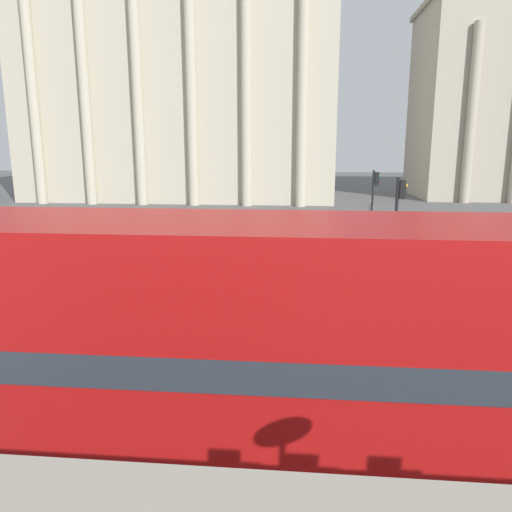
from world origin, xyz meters
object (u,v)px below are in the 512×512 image
at_px(traffic_light_mid, 398,216).
at_px(pedestrian_grey, 371,212).
at_px(car_white, 213,229).
at_px(pedestrian_yellow, 69,272).
at_px(pedestrian_black, 271,223).
at_px(traffic_light_far, 374,196).
at_px(car_black, 350,225).
at_px(plaza_building_left, 181,72).
at_px(pedestrian_white, 156,252).
at_px(double_decker_bus, 203,345).

height_order(traffic_light_mid, pedestrian_grey, traffic_light_mid).
xyz_separation_m(car_white, pedestrian_yellow, (-3.14, -10.83, 0.21)).
bearing_deg(pedestrian_grey, pedestrian_black, 132.69).
xyz_separation_m(traffic_light_mid, car_white, (-8.51, 8.03, -1.95)).
xyz_separation_m(traffic_light_far, car_black, (-1.02, 2.03, -1.87)).
relative_size(plaza_building_left, pedestrian_yellow, 18.85).
bearing_deg(pedestrian_grey, car_white, 127.06).
relative_size(traffic_light_far, car_black, 0.94).
relative_size(car_black, pedestrian_white, 2.56).
relative_size(traffic_light_mid, traffic_light_far, 1.03).
xyz_separation_m(car_white, pedestrian_grey, (9.35, 5.64, 0.32)).
bearing_deg(traffic_light_far, traffic_light_mid, -91.56).
relative_size(traffic_light_mid, pedestrian_white, 2.49).
bearing_deg(traffic_light_mid, pedestrian_white, 176.54).
distance_m(traffic_light_mid, pedestrian_white, 9.68).
xyz_separation_m(traffic_light_mid, car_black, (-0.80, 10.26, -1.95)).
bearing_deg(car_black, pedestrian_black, 79.84).
distance_m(car_white, pedestrian_black, 3.32).
bearing_deg(double_decker_bus, traffic_light_mid, 67.86).
bearing_deg(pedestrian_grey, traffic_light_mid, -177.55).
bearing_deg(pedestrian_white, plaza_building_left, 97.69).
bearing_deg(traffic_light_far, car_white, -178.70).
bearing_deg(plaza_building_left, pedestrian_black, -65.07).
relative_size(traffic_light_mid, pedestrian_yellow, 2.55).
bearing_deg(car_black, pedestrian_grey, -50.68).
bearing_deg(double_decker_bus, car_black, 79.63).
distance_m(double_decker_bus, car_black, 22.83).
bearing_deg(pedestrian_white, pedestrian_black, 60.33).
relative_size(traffic_light_mid, pedestrian_grey, 2.31).
distance_m(plaza_building_left, traffic_light_mid, 36.06).
distance_m(double_decker_bus, pedestrian_yellow, 11.55).
bearing_deg(pedestrian_black, traffic_light_mid, -128.64).
xyz_separation_m(pedestrian_grey, pedestrian_white, (-10.34, -13.10, -0.08)).
height_order(traffic_light_mid, car_black, traffic_light_mid).
xyz_separation_m(plaza_building_left, car_black, (14.80, -20.81, -11.50)).
relative_size(traffic_light_mid, pedestrian_black, 2.49).
relative_size(traffic_light_far, pedestrian_grey, 2.23).
relative_size(plaza_building_left, traffic_light_far, 7.64).
distance_m(car_white, pedestrian_white, 7.53).
bearing_deg(pedestrian_black, pedestrian_grey, -32.52).
height_order(pedestrian_grey, pedestrian_white, pedestrian_grey).
distance_m(traffic_light_mid, pedestrian_black, 10.66).
xyz_separation_m(car_black, pedestrian_white, (-8.71, -9.69, 0.24)).
relative_size(double_decker_bus, traffic_light_mid, 2.48).
bearing_deg(pedestrian_grey, car_black, 160.33).
distance_m(plaza_building_left, pedestrian_yellow, 35.92).
distance_m(car_black, pedestrian_white, 13.03).
distance_m(plaza_building_left, car_white, 26.71).
xyz_separation_m(double_decker_bus, pedestrian_yellow, (-6.67, 9.32, -1.42)).
bearing_deg(pedestrian_yellow, pedestrian_white, 92.87).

